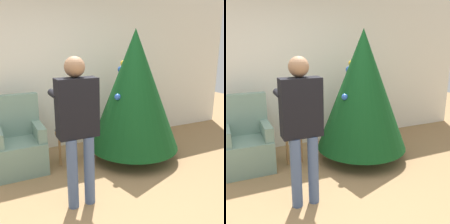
% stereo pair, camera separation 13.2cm
% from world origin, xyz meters
% --- Properties ---
extents(ground_plane, '(14.00, 14.00, 0.00)m').
position_xyz_m(ground_plane, '(0.00, 0.00, 0.00)').
color(ground_plane, '#99754C').
extents(wall_back, '(8.00, 0.06, 2.70)m').
position_xyz_m(wall_back, '(0.00, 2.23, 1.35)').
color(wall_back, silver).
rests_on(wall_back, ground_plane).
extents(christmas_tree, '(1.40, 1.40, 2.01)m').
position_xyz_m(christmas_tree, '(1.18, 1.21, 1.10)').
color(christmas_tree, brown).
rests_on(christmas_tree, ground_plane).
extents(armchair, '(0.67, 0.67, 1.08)m').
position_xyz_m(armchair, '(-0.51, 1.59, 0.37)').
color(armchair, gray).
rests_on(armchair, ground_plane).
extents(person_standing, '(0.45, 0.57, 1.67)m').
position_xyz_m(person_standing, '(-0.02, 0.41, 1.00)').
color(person_standing, '#475B84').
rests_on(person_standing, ground_plane).
extents(side_stool, '(0.36, 0.36, 0.55)m').
position_xyz_m(side_stool, '(0.14, 1.37, 0.44)').
color(side_stool, '#A37547').
rests_on(side_stool, ground_plane).
extents(laptop, '(0.32, 0.21, 0.02)m').
position_xyz_m(laptop, '(0.14, 1.37, 0.56)').
color(laptop, '#38383D').
rests_on(laptop, side_stool).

